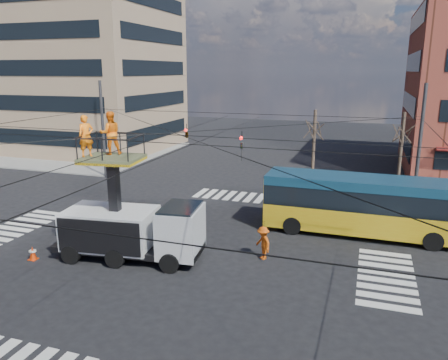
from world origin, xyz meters
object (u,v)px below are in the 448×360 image
utility_truck (131,214)px  flagger (263,243)px  traffic_cone (33,253)px  worker_ground (108,230)px  city_bus (367,205)px

utility_truck → flagger: 6.39m
traffic_cone → worker_ground: size_ratio=0.38×
utility_truck → worker_ground: (-1.90, 0.85, -1.32)m
traffic_cone → worker_ground: worker_ground is taller
worker_ground → flagger: 7.92m
utility_truck → city_bus: bearing=25.4°
utility_truck → traffic_cone: (-4.43, -1.72, -1.86)m
city_bus → flagger: city_bus is taller
traffic_cone → worker_ground: (2.53, 2.57, 0.54)m
utility_truck → flagger: size_ratio=4.48×
utility_truck → worker_ground: 2.47m
utility_truck → traffic_cone: 5.10m
worker_ground → utility_truck: bearing=-134.2°
traffic_cone → flagger: size_ratio=0.41×
utility_truck → worker_ground: size_ratio=4.14×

